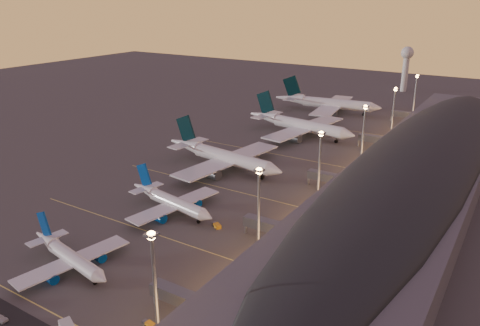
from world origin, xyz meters
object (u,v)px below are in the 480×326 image
(airliner_wide_far, at_px, (327,103))
(baggage_tug_c, at_px, (217,225))
(baggage_tug_b, at_px, (163,326))
(airliner_narrow_south, at_px, (69,256))
(radar_tower, at_px, (406,61))
(baggage_tug_a, at_px, (149,324))
(airliner_narrow_north, at_px, (170,201))
(airliner_wide_near, at_px, (222,156))
(airliner_wide_mid, at_px, (299,125))

(airliner_wide_far, height_order, baggage_tug_c, airliner_wide_far)
(baggage_tug_b, bearing_deg, airliner_narrow_south, 143.14)
(radar_tower, distance_m, baggage_tug_a, 298.18)
(airliner_narrow_south, distance_m, airliner_narrow_north, 40.03)
(airliner_narrow_south, xyz_separation_m, airliner_wide_far, (-9.75, 198.22, 2.20))
(airliner_narrow_north, relative_size, baggage_tug_a, 11.42)
(radar_tower, xyz_separation_m, baggage_tug_c, (6.46, -251.52, -21.34))
(airliner_narrow_north, relative_size, baggage_tug_c, 9.25)
(airliner_wide_near, distance_m, airliner_wide_mid, 61.27)
(baggage_tug_b, bearing_deg, airliner_narrow_north, 100.07)
(baggage_tug_a, distance_m, baggage_tug_c, 47.26)
(baggage_tug_c, bearing_deg, airliner_wide_near, 153.38)
(airliner_narrow_north, xyz_separation_m, airliner_wide_near, (-8.93, 43.27, 1.39))
(radar_tower, bearing_deg, airliner_wide_near, -95.98)
(baggage_tug_a, bearing_deg, airliner_narrow_south, 176.16)
(radar_tower, bearing_deg, airliner_wide_mid, -96.23)
(airliner_narrow_south, relative_size, airliner_wide_mid, 0.55)
(airliner_wide_far, bearing_deg, baggage_tug_b, -83.99)
(airliner_wide_mid, bearing_deg, baggage_tug_a, -67.48)
(airliner_wide_near, bearing_deg, airliner_wide_far, 98.33)
(airliner_narrow_south, height_order, radar_tower, radar_tower)
(airliner_wide_near, xyz_separation_m, airliner_wide_mid, (5.74, 61.00, 0.25))
(airliner_wide_mid, height_order, baggage_tug_a, airliner_wide_mid)
(baggage_tug_a, bearing_deg, baggage_tug_b, 24.69)
(airliner_narrow_north, xyz_separation_m, baggage_tug_c, (19.22, -1.26, -3.01))
(airliner_wide_near, bearing_deg, airliner_narrow_north, -70.67)
(airliner_narrow_north, distance_m, baggage_tug_c, 19.49)
(airliner_wide_near, height_order, baggage_tug_b, airliner_wide_near)
(airliner_wide_mid, xyz_separation_m, baggage_tug_a, (36.18, -150.74, -4.75))
(baggage_tug_c, bearing_deg, airliner_wide_far, 131.55)
(baggage_tug_b, xyz_separation_m, baggage_tug_c, (-16.93, 44.20, 0.01))
(airliner_narrow_north, distance_m, radar_tower, 251.25)
(baggage_tug_b, bearing_deg, airliner_wide_mid, 76.31)
(airliner_wide_mid, relative_size, radar_tower, 1.93)
(airliner_wide_near, bearing_deg, baggage_tug_a, -57.28)
(airliner_wide_near, distance_m, baggage_tug_a, 99.15)
(airliner_narrow_north, height_order, airliner_wide_mid, airliner_wide_mid)
(airliner_wide_far, xyz_separation_m, radar_tower, (22.99, 92.06, 16.49))
(airliner_narrow_south, distance_m, baggage_tug_b, 37.12)
(baggage_tug_a, distance_m, baggage_tug_b, 3.30)
(airliner_narrow_south, bearing_deg, airliner_wide_far, 102.79)
(airliner_wide_mid, distance_m, baggage_tug_b, 154.89)
(airliner_wide_near, distance_m, baggage_tug_b, 99.63)
(airliner_wide_near, distance_m, baggage_tug_c, 52.87)
(airliner_wide_far, distance_m, radar_tower, 96.31)
(airliner_wide_far, bearing_deg, airliner_narrow_south, -94.01)
(airliner_wide_far, relative_size, radar_tower, 2.01)
(baggage_tug_c, bearing_deg, airliner_narrow_north, -152.67)
(airliner_narrow_north, bearing_deg, baggage_tug_c, 6.05)
(baggage_tug_a, bearing_deg, airliner_wide_far, 108.97)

